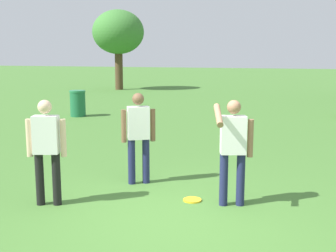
# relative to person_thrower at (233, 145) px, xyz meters

# --- Properties ---
(ground_plane) EXTENTS (120.00, 120.00, 0.00)m
(ground_plane) POSITION_rel_person_thrower_xyz_m (-0.64, -0.81, -0.96)
(ground_plane) COLOR #447530
(person_thrower) EXTENTS (0.59, 0.78, 1.64)m
(person_thrower) POSITION_rel_person_thrower_xyz_m (0.00, 0.00, 0.00)
(person_thrower) COLOR #1E234C
(person_thrower) RESTS_ON ground
(person_catcher) EXTENTS (0.59, 0.32, 1.64)m
(person_catcher) POSITION_rel_person_thrower_xyz_m (-2.73, -0.78, -0.02)
(person_catcher) COLOR black
(person_catcher) RESTS_ON ground
(person_bystander) EXTENTS (0.55, 0.38, 1.64)m
(person_bystander) POSITION_rel_person_thrower_xyz_m (-1.78, 0.67, -0.02)
(person_bystander) COLOR #1E234C
(person_bystander) RESTS_ON ground
(frisbee) EXTENTS (0.29, 0.29, 0.03)m
(frisbee) POSITION_rel_person_thrower_xyz_m (-0.63, 0.03, -0.95)
(frisbee) COLOR yellow
(frisbee) RESTS_ON ground
(trash_can_beside_table) EXTENTS (0.59, 0.59, 0.96)m
(trash_can_beside_table) POSITION_rel_person_thrower_xyz_m (-6.87, 7.83, -0.48)
(trash_can_beside_table) COLOR #1E663D
(trash_can_beside_table) RESTS_ON ground
(tree_tall_left) EXTENTS (3.21, 3.21, 4.95)m
(tree_tall_left) POSITION_rel_person_thrower_xyz_m (-10.02, 19.06, 2.58)
(tree_tall_left) COLOR #4C3823
(tree_tall_left) RESTS_ON ground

